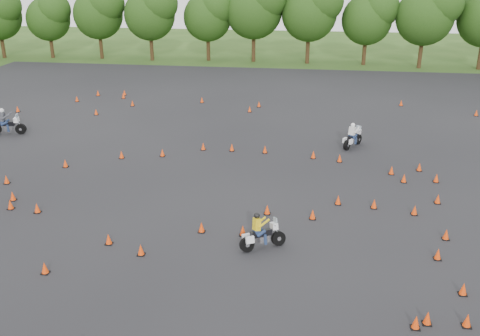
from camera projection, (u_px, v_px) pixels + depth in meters
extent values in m
plane|color=#2D5119|center=(228.00, 225.00, 23.97)|extent=(140.00, 140.00, 0.00)
plane|color=black|center=(245.00, 175.00, 29.50)|extent=(62.00, 62.00, 0.00)
cone|color=#F4410A|center=(109.00, 239.00, 22.29)|extent=(0.26, 0.26, 0.45)
cone|color=#F4410A|center=(438.00, 199.00, 26.02)|extent=(0.26, 0.26, 0.45)
cone|color=#F4410A|center=(13.00, 196.00, 26.34)|extent=(0.26, 0.26, 0.45)
cone|color=#F4410A|center=(10.00, 205.00, 25.42)|extent=(0.26, 0.26, 0.45)
cone|color=#F4410A|center=(98.00, 93.00, 46.47)|extent=(0.26, 0.26, 0.45)
cone|color=#F4410A|center=(250.00, 109.00, 41.53)|extent=(0.26, 0.26, 0.45)
cone|color=#F4410A|center=(467.00, 321.00, 17.29)|extent=(0.26, 0.26, 0.45)
cone|color=#F4410A|center=(338.00, 200.00, 25.91)|extent=(0.26, 0.26, 0.45)
cone|color=#F4410A|center=(419.00, 167.00, 30.00)|extent=(0.26, 0.26, 0.45)
cone|color=#F4410A|center=(45.00, 268.00, 20.22)|extent=(0.26, 0.26, 0.45)
cone|color=#F4410A|center=(313.00, 214.00, 24.45)|extent=(0.26, 0.26, 0.45)
cone|color=#F4410A|center=(463.00, 289.00, 18.93)|extent=(0.26, 0.26, 0.45)
cone|color=#F4410A|center=(203.00, 146.00, 33.30)|extent=(0.26, 0.26, 0.45)
cone|color=#F4410A|center=(446.00, 235.00, 22.67)|extent=(0.26, 0.26, 0.45)
cone|color=#F4410A|center=(267.00, 210.00, 24.92)|extent=(0.26, 0.26, 0.45)
cone|color=#F4410A|center=(201.00, 227.00, 23.28)|extent=(0.26, 0.26, 0.45)
cone|color=#F4410A|center=(18.00, 109.00, 41.53)|extent=(0.26, 0.26, 0.45)
cone|color=#F4410A|center=(476.00, 113.00, 40.50)|extent=(0.26, 0.26, 0.45)
cone|color=#F4410A|center=(401.00, 103.00, 43.29)|extent=(0.26, 0.26, 0.45)
cone|color=#F4410A|center=(374.00, 204.00, 25.50)|extent=(0.26, 0.26, 0.45)
cone|color=#F4410A|center=(141.00, 250.00, 21.47)|extent=(0.26, 0.26, 0.45)
cone|color=#F4410A|center=(313.00, 155.00, 31.91)|extent=(0.26, 0.26, 0.45)
cone|color=#F4410A|center=(6.00, 180.00, 28.31)|extent=(0.26, 0.26, 0.45)
cone|color=#F4410A|center=(132.00, 103.00, 43.22)|extent=(0.26, 0.26, 0.45)
cone|color=#F4410A|center=(415.00, 210.00, 24.86)|extent=(0.26, 0.26, 0.45)
cone|color=#F4410A|center=(123.00, 96.00, 45.59)|extent=(0.26, 0.26, 0.45)
cone|color=#F4410A|center=(416.00, 322.00, 17.20)|extent=(0.26, 0.26, 0.45)
cone|color=#F4410A|center=(404.00, 178.00, 28.47)|extent=(0.26, 0.26, 0.45)
cone|color=#F4410A|center=(162.00, 153.00, 32.21)|extent=(0.26, 0.26, 0.45)
cone|color=#F4410A|center=(96.00, 112.00, 40.78)|extent=(0.26, 0.26, 0.45)
cone|color=#F4410A|center=(232.00, 147.00, 33.12)|extent=(0.26, 0.26, 0.45)
cone|color=#F4410A|center=(259.00, 104.00, 42.94)|extent=(0.26, 0.26, 0.45)
cone|color=#F4410A|center=(77.00, 99.00, 44.58)|extent=(0.26, 0.26, 0.45)
cone|color=#F4410A|center=(436.00, 178.00, 28.49)|extent=(0.26, 0.26, 0.45)
cone|color=#F4410A|center=(65.00, 163.00, 30.53)|extent=(0.26, 0.26, 0.45)
cone|color=#F4410A|center=(438.00, 254.00, 21.16)|extent=(0.26, 0.26, 0.45)
cone|color=#F4410A|center=(392.00, 170.00, 29.53)|extent=(0.26, 0.26, 0.45)
cone|color=#F4410A|center=(265.00, 149.00, 32.77)|extent=(0.26, 0.26, 0.45)
cone|color=#F4410A|center=(37.00, 208.00, 25.07)|extent=(0.26, 0.26, 0.45)
cone|color=#F4410A|center=(427.00, 318.00, 17.40)|extent=(0.26, 0.26, 0.45)
cone|color=#F4410A|center=(243.00, 231.00, 23.00)|extent=(0.26, 0.26, 0.45)
cone|color=#F4410A|center=(124.00, 93.00, 46.62)|extent=(0.26, 0.26, 0.45)
cone|color=#F4410A|center=(121.00, 155.00, 31.89)|extent=(0.26, 0.26, 0.45)
cone|color=#F4410A|center=(340.00, 158.00, 31.33)|extent=(0.26, 0.26, 0.45)
cone|color=#F4410A|center=(202.00, 100.00, 44.23)|extent=(0.26, 0.26, 0.45)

